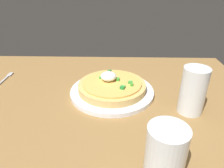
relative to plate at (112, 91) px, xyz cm
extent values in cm
cube|color=olive|center=(6.00, 10.26, -2.17)|extent=(103.83, 85.66, 2.98)
cylinder|color=white|center=(0.00, 0.00, 0.00)|extent=(26.22, 26.22, 1.35)
cylinder|color=tan|center=(0.00, 0.00, 1.74)|extent=(21.10, 21.10, 2.13)
cylinder|color=#E5AD53|center=(0.00, 0.00, 3.07)|extent=(18.29, 18.29, 0.53)
ellipsoid|color=white|center=(1.13, -1.30, 4.72)|extent=(4.96, 4.96, 2.78)
cube|color=#298333|center=(1.32, -1.64, 3.73)|extent=(0.86, 1.32, 0.80)
cube|color=green|center=(3.52, -2.33, 3.73)|extent=(1.51, 1.32, 0.80)
cube|color=green|center=(-1.87, -1.16, 3.73)|extent=(1.00, 1.39, 0.80)
cube|color=green|center=(-5.97, 2.10, 3.73)|extent=(0.98, 1.39, 0.80)
cube|color=#53AF45|center=(-3.37, 3.52, 3.73)|extent=(1.46, 1.13, 0.80)
cube|color=#297D39|center=(1.07, -7.24, 3.73)|extent=(1.43, 1.50, 0.80)
cube|color=#51AD49|center=(-5.57, 0.65, 3.73)|extent=(1.43, 1.07, 0.80)
cube|color=#248436|center=(-3.05, 4.36, 3.73)|extent=(1.49, 1.22, 0.80)
cylinder|color=silver|center=(-21.68, 9.05, 5.81)|extent=(6.76, 6.76, 12.97)
cylinder|color=orange|center=(-21.68, 9.05, 4.63)|extent=(5.95, 5.95, 9.81)
cylinder|color=silver|center=(-10.36, 30.14, 4.83)|extent=(7.36, 7.36, 11.00)
cylinder|color=beige|center=(-10.36, 30.14, 3.96)|extent=(6.47, 6.47, 8.47)
cube|color=#B7B7BC|center=(38.78, -6.35, -0.42)|extent=(0.82, 9.36, 0.50)
cube|color=#B7B7BC|center=(38.64, -12.43, -0.42)|extent=(1.46, 2.83, 0.50)
camera|label=1|loc=(-1.53, 57.68, 33.28)|focal=33.64mm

